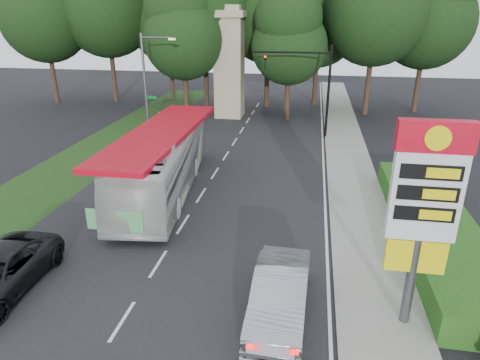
% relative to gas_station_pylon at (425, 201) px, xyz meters
% --- Properties ---
extents(ground, '(120.00, 120.00, 0.00)m').
position_rel_gas_station_pylon_xyz_m(ground, '(-9.20, -1.99, -4.45)').
color(ground, black).
rests_on(ground, ground).
extents(road_surface, '(14.00, 80.00, 0.02)m').
position_rel_gas_station_pylon_xyz_m(road_surface, '(-9.20, 10.01, -4.44)').
color(road_surface, black).
rests_on(road_surface, ground).
extents(sidewalk_right, '(3.00, 80.00, 0.12)m').
position_rel_gas_station_pylon_xyz_m(sidewalk_right, '(-0.70, 10.01, -4.39)').
color(sidewalk_right, gray).
rests_on(sidewalk_right, ground).
extents(grass_verge_left, '(5.00, 50.00, 0.02)m').
position_rel_gas_station_pylon_xyz_m(grass_verge_left, '(-18.70, 16.01, -4.44)').
color(grass_verge_left, '#193814').
rests_on(grass_verge_left, ground).
extents(hedge, '(3.00, 14.00, 1.20)m').
position_rel_gas_station_pylon_xyz_m(hedge, '(2.30, 6.01, -3.85)').
color(hedge, '#1F4B14').
rests_on(hedge, ground).
extents(gas_station_pylon, '(2.10, 0.45, 6.85)m').
position_rel_gas_station_pylon_xyz_m(gas_station_pylon, '(0.00, 0.00, 0.00)').
color(gas_station_pylon, '#59595E').
rests_on(gas_station_pylon, ground).
extents(traffic_signal_mast, '(6.10, 0.35, 7.20)m').
position_rel_gas_station_pylon_xyz_m(traffic_signal_mast, '(-3.52, 22.00, 0.22)').
color(traffic_signal_mast, black).
rests_on(traffic_signal_mast, ground).
extents(streetlight_signs, '(2.75, 0.98, 8.00)m').
position_rel_gas_station_pylon_xyz_m(streetlight_signs, '(-16.19, 20.01, -0.01)').
color(streetlight_signs, '#59595E').
rests_on(streetlight_signs, ground).
extents(monument, '(3.00, 3.00, 10.05)m').
position_rel_gas_station_pylon_xyz_m(monument, '(-11.20, 28.01, 0.66)').
color(monument, gray).
rests_on(monument, ground).
extents(tree_west_near, '(8.40, 8.40, 16.50)m').
position_rel_gas_station_pylon_xyz_m(tree_west_near, '(-19.20, 35.01, 5.57)').
color(tree_west_near, '#2D2116').
rests_on(tree_west_near, ground).
extents(tree_east_near, '(8.12, 8.12, 15.95)m').
position_rel_gas_station_pylon_xyz_m(tree_east_near, '(-3.20, 35.01, 5.23)').
color(tree_east_near, '#2D2116').
rests_on(tree_east_near, ground).
extents(tree_far_east, '(8.68, 8.68, 17.05)m').
position_rel_gas_station_pylon_xyz_m(tree_far_east, '(6.80, 33.01, 5.90)').
color(tree_far_east, '#2D2116').
rests_on(tree_far_east, ground).
extents(tree_monument_left, '(7.28, 7.28, 14.30)m').
position_rel_gas_station_pylon_xyz_m(tree_monument_left, '(-15.20, 27.01, 4.23)').
color(tree_monument_left, '#2D2116').
rests_on(tree_monument_left, ground).
extents(tree_monument_right, '(6.72, 6.72, 13.20)m').
position_rel_gas_station_pylon_xyz_m(tree_monument_right, '(-5.70, 27.51, 3.56)').
color(tree_monument_right, '#2D2116').
rests_on(tree_monument_right, ground).
extents(transit_bus, '(4.47, 13.09, 3.57)m').
position_rel_gas_station_pylon_xyz_m(transit_bus, '(-11.42, 9.31, -2.66)').
color(transit_bus, silver).
rests_on(transit_bus, ground).
extents(sedan_silver, '(1.89, 5.12, 1.67)m').
position_rel_gas_station_pylon_xyz_m(sedan_silver, '(-4.09, -0.30, -3.61)').
color(sedan_silver, '#9C9EA3').
rests_on(sedan_silver, ground).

